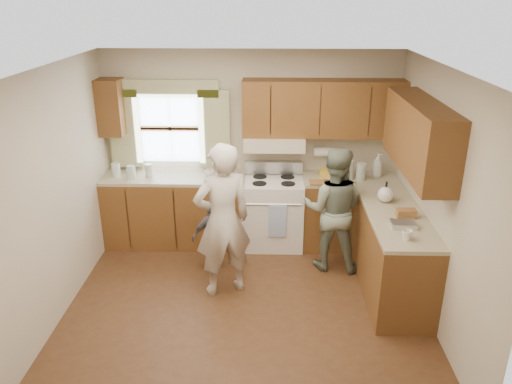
{
  "coord_description": "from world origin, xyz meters",
  "views": [
    {
      "loc": [
        0.23,
        -4.55,
        3.14
      ],
      "look_at": [
        0.1,
        0.4,
        1.15
      ],
      "focal_mm": 35.0,
      "sensor_mm": 36.0,
      "label": 1
    }
  ],
  "objects_px": {
    "woman_left": "(223,221)",
    "child": "(214,235)",
    "woman_right": "(333,209)",
    "stove": "(273,211)"
  },
  "relations": [
    {
      "from": "stove",
      "to": "woman_left",
      "type": "xyz_separation_m",
      "value": [
        -0.55,
        -1.16,
        0.4
      ]
    },
    {
      "from": "woman_right",
      "to": "woman_left",
      "type": "bearing_deg",
      "value": 36.17
    },
    {
      "from": "woman_left",
      "to": "child",
      "type": "bearing_deg",
      "value": -95.22
    },
    {
      "from": "stove",
      "to": "woman_left",
      "type": "relative_size",
      "value": 0.62
    },
    {
      "from": "stove",
      "to": "child",
      "type": "relative_size",
      "value": 1.2
    },
    {
      "from": "woman_left",
      "to": "child",
      "type": "relative_size",
      "value": 1.94
    },
    {
      "from": "stove",
      "to": "woman_right",
      "type": "height_order",
      "value": "woman_right"
    },
    {
      "from": "stove",
      "to": "woman_right",
      "type": "distance_m",
      "value": 0.96
    },
    {
      "from": "woman_right",
      "to": "child",
      "type": "xyz_separation_m",
      "value": [
        -1.41,
        -0.09,
        -0.31
      ]
    },
    {
      "from": "woman_left",
      "to": "woman_right",
      "type": "xyz_separation_m",
      "value": [
        1.25,
        0.58,
        -0.11
      ]
    }
  ]
}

